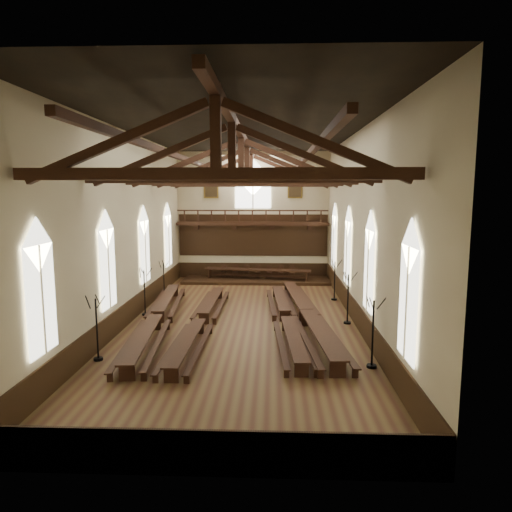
{
  "coord_description": "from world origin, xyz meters",
  "views": [
    {
      "loc": [
        1.66,
        -23.19,
        6.9
      ],
      "look_at": [
        0.69,
        1.5,
        3.39
      ],
      "focal_mm": 32.0,
      "sensor_mm": 36.0,
      "label": 1
    }
  ],
  "objects_px": {
    "refectory_row_b": "(201,319)",
    "dais": "(257,280)",
    "candelabrum_right_far": "(334,288)",
    "high_table": "(257,271)",
    "candelabrum_left_far": "(164,286)",
    "candelabrum_left_near": "(97,341)",
    "refectory_row_d": "(306,313)",
    "candelabrum_left_mid": "(145,301)",
    "candelabrum_right_near": "(372,346)",
    "candelabrum_right_mid": "(348,308)",
    "refectory_row_a": "(156,316)",
    "refectory_row_c": "(286,317)"
  },
  "relations": [
    {
      "from": "candelabrum_left_far",
      "to": "high_table",
      "type": "bearing_deg",
      "value": 42.4
    },
    {
      "from": "candelabrum_left_mid",
      "to": "candelabrum_right_mid",
      "type": "distance_m",
      "value": 11.17
    },
    {
      "from": "candelabrum_left_near",
      "to": "candelabrum_right_far",
      "type": "relative_size",
      "value": 1.04
    },
    {
      "from": "dais",
      "to": "candelabrum_right_far",
      "type": "distance_m",
      "value": 7.85
    },
    {
      "from": "dais",
      "to": "candelabrum_right_near",
      "type": "distance_m",
      "value": 17.98
    },
    {
      "from": "refectory_row_b",
      "to": "candelabrum_left_mid",
      "type": "distance_m",
      "value": 4.34
    },
    {
      "from": "dais",
      "to": "candelabrum_right_far",
      "type": "relative_size",
      "value": 4.33
    },
    {
      "from": "dais",
      "to": "candelabrum_right_near",
      "type": "bearing_deg",
      "value": -73.36
    },
    {
      "from": "candelabrum_right_far",
      "to": "candelabrum_left_far",
      "type": "bearing_deg",
      "value": 177.67
    },
    {
      "from": "candelabrum_left_near",
      "to": "candelabrum_left_far",
      "type": "height_order",
      "value": "candelabrum_left_near"
    },
    {
      "from": "refectory_row_c",
      "to": "dais",
      "type": "height_order",
      "value": "refectory_row_c"
    },
    {
      "from": "high_table",
      "to": "candelabrum_right_near",
      "type": "relative_size",
      "value": 2.87
    },
    {
      "from": "candelabrum_right_far",
      "to": "refectory_row_b",
      "type": "bearing_deg",
      "value": -139.23
    },
    {
      "from": "candelabrum_left_far",
      "to": "candelabrum_right_mid",
      "type": "distance_m",
      "value": 12.49
    },
    {
      "from": "refectory_row_c",
      "to": "candelabrum_right_mid",
      "type": "distance_m",
      "value": 3.32
    },
    {
      "from": "refectory_row_c",
      "to": "candelabrum_right_near",
      "type": "xyz_separation_m",
      "value": [
        3.26,
        -5.5,
        0.38
      ]
    },
    {
      "from": "candelabrum_left_mid",
      "to": "high_table",
      "type": "bearing_deg",
      "value": 59.05
    },
    {
      "from": "high_table",
      "to": "candelabrum_right_mid",
      "type": "xyz_separation_m",
      "value": [
        5.14,
        -11.16,
        -0.01
      ]
    },
    {
      "from": "refectory_row_c",
      "to": "dais",
      "type": "distance_m",
      "value": 11.87
    },
    {
      "from": "refectory_row_c",
      "to": "refectory_row_d",
      "type": "height_order",
      "value": "refectory_row_d"
    },
    {
      "from": "refectory_row_a",
      "to": "candelabrum_left_mid",
      "type": "xyz_separation_m",
      "value": [
        -1.19,
        2.15,
        0.28
      ]
    },
    {
      "from": "high_table",
      "to": "dais",
      "type": "bearing_deg",
      "value": 0.0
    },
    {
      "from": "dais",
      "to": "candelabrum_left_near",
      "type": "relative_size",
      "value": 4.14
    },
    {
      "from": "candelabrum_left_mid",
      "to": "candelabrum_right_mid",
      "type": "bearing_deg",
      "value": -6.29
    },
    {
      "from": "refectory_row_b",
      "to": "dais",
      "type": "bearing_deg",
      "value": 79.08
    },
    {
      "from": "refectory_row_a",
      "to": "candelabrum_left_near",
      "type": "relative_size",
      "value": 5.23
    },
    {
      "from": "dais",
      "to": "candelabrum_right_mid",
      "type": "bearing_deg",
      "value": -65.24
    },
    {
      "from": "high_table",
      "to": "candelabrum_left_far",
      "type": "height_order",
      "value": "candelabrum_left_far"
    },
    {
      "from": "candelabrum_left_far",
      "to": "refectory_row_b",
      "type": "bearing_deg",
      "value": -62.85
    },
    {
      "from": "refectory_row_d",
      "to": "candelabrum_right_near",
      "type": "relative_size",
      "value": 5.17
    },
    {
      "from": "refectory_row_a",
      "to": "candelabrum_right_far",
      "type": "relative_size",
      "value": 5.47
    },
    {
      "from": "candelabrum_right_near",
      "to": "high_table",
      "type": "bearing_deg",
      "value": 106.64
    },
    {
      "from": "candelabrum_left_mid",
      "to": "candelabrum_right_far",
      "type": "xyz_separation_m",
      "value": [
        11.1,
        4.04,
        -0.02
      ]
    },
    {
      "from": "candelabrum_left_mid",
      "to": "dais",
      "type": "bearing_deg",
      "value": 59.05
    },
    {
      "from": "refectory_row_b",
      "to": "refectory_row_c",
      "type": "distance_m",
      "value": 4.33
    },
    {
      "from": "refectory_row_a",
      "to": "refectory_row_c",
      "type": "height_order",
      "value": "refectory_row_a"
    },
    {
      "from": "candelabrum_right_near",
      "to": "candelabrum_right_far",
      "type": "height_order",
      "value": "candelabrum_right_near"
    },
    {
      "from": "refectory_row_d",
      "to": "candelabrum_right_far",
      "type": "bearing_deg",
      "value": 67.85
    },
    {
      "from": "candelabrum_right_mid",
      "to": "high_table",
      "type": "bearing_deg",
      "value": 114.76
    },
    {
      "from": "candelabrum_left_near",
      "to": "refectory_row_d",
      "type": "bearing_deg",
      "value": 32.1
    },
    {
      "from": "refectory_row_b",
      "to": "dais",
      "type": "xyz_separation_m",
      "value": [
        2.39,
        12.39,
        -0.4
      ]
    },
    {
      "from": "candelabrum_right_far",
      "to": "candelabrum_right_mid",
      "type": "bearing_deg",
      "value": -90.0
    },
    {
      "from": "candelabrum_left_near",
      "to": "candelabrum_right_mid",
      "type": "bearing_deg",
      "value": 27.17
    },
    {
      "from": "refectory_row_a",
      "to": "refectory_row_c",
      "type": "distance_m",
      "value": 6.66
    },
    {
      "from": "refectory_row_b",
      "to": "candelabrum_right_far",
      "type": "distance_m",
      "value": 9.96
    },
    {
      "from": "dais",
      "to": "high_table",
      "type": "bearing_deg",
      "value": 0.0
    },
    {
      "from": "candelabrum_right_mid",
      "to": "candelabrum_left_far",
      "type": "bearing_deg",
      "value": 152.74
    },
    {
      "from": "refectory_row_c",
      "to": "candelabrum_left_mid",
      "type": "distance_m",
      "value": 8.05
    },
    {
      "from": "candelabrum_left_mid",
      "to": "candelabrum_right_near",
      "type": "distance_m",
      "value": 13.27
    },
    {
      "from": "high_table",
      "to": "candelabrum_right_far",
      "type": "relative_size",
      "value": 3.13
    }
  ]
}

